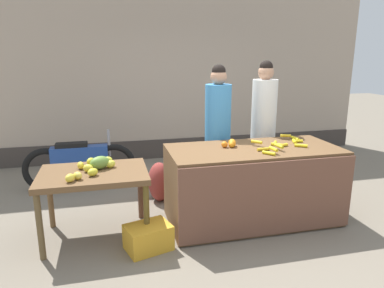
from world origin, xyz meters
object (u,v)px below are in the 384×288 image
(vendor_woman_blue_shirt, at_px, (218,134))
(parked_motorcycle, at_px, (80,163))
(vendor_woman_white_shirt, at_px, (263,128))
(produce_crate, at_px, (148,237))
(produce_sack, at_px, (159,182))

(vendor_woman_blue_shirt, bearing_deg, parked_motorcycle, 155.90)
(vendor_woman_white_shirt, relative_size, produce_crate, 4.22)
(vendor_woman_blue_shirt, bearing_deg, vendor_woman_white_shirt, 6.19)
(parked_motorcycle, bearing_deg, vendor_woman_blue_shirt, -24.10)
(parked_motorcycle, distance_m, produce_sack, 1.28)
(vendor_woman_blue_shirt, height_order, produce_crate, vendor_woman_blue_shirt)
(produce_sack, bearing_deg, parked_motorcycle, 146.16)
(vendor_woman_white_shirt, relative_size, produce_sack, 3.47)
(vendor_woman_blue_shirt, distance_m, parked_motorcycle, 2.07)
(vendor_woman_blue_shirt, xyz_separation_m, produce_sack, (-0.77, 0.11, -0.65))
(vendor_woman_white_shirt, distance_m, produce_sack, 1.61)
(vendor_woman_blue_shirt, relative_size, vendor_woman_white_shirt, 0.98)
(vendor_woman_blue_shirt, bearing_deg, produce_sack, 171.94)
(vendor_woman_white_shirt, distance_m, produce_crate, 2.26)
(produce_crate, bearing_deg, produce_sack, 76.16)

